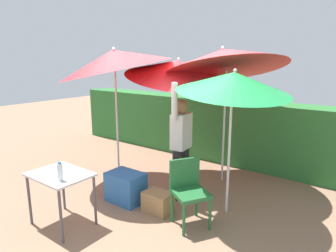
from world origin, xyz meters
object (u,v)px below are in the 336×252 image
Objects in this scene: umbrella_rainbow at (224,60)px; umbrella_navy at (114,60)px; umbrella_orange at (233,82)px; umbrella_yellow at (177,69)px; folding_table at (60,180)px; person_vendor at (181,141)px; bottle_water at (60,172)px; cooler_box at (126,187)px; chair_plastic at (189,188)px; crate_cardboard at (158,202)px.

umbrella_rainbow reaches higher than umbrella_navy.
umbrella_orange is 0.89× the size of umbrella_yellow.
folding_table is at bearing -111.03° from umbrella_rainbow.
umbrella_orange is 1.15× the size of person_vendor.
person_vendor is 7.83× the size of bottle_water.
umbrella_rainbow is 1.21m from umbrella_orange.
umbrella_orange is at bearing -0.87° from person_vendor.
umbrella_yellow is 0.93× the size of umbrella_navy.
person_vendor is 3.29× the size of cooler_box.
person_vendor is at bearing 64.55° from folding_table.
umbrella_yellow is 2.75× the size of chair_plastic.
umbrella_navy is 6.37× the size of crate_cardboard.
bottle_water is (0.21, -0.13, 0.20)m from folding_table.
umbrella_yellow reaches higher than crate_cardboard.
umbrella_navy is at bearing -134.61° from umbrella_yellow.
cooler_box is at bearing -116.21° from umbrella_rainbow.
umbrella_orange is 2.71× the size of folding_table.
umbrella_navy is at bearing -175.02° from umbrella_orange.
umbrella_navy is 3.29× the size of folding_table.
crate_cardboard is (1.28, -0.44, -2.04)m from umbrella_navy.
umbrella_rainbow is 11.44× the size of bottle_water.
folding_table is at bearing -73.00° from umbrella_navy.
umbrella_yellow is at bearing 130.72° from person_vendor.
umbrella_yellow reaches higher than chair_plastic.
bottle_water is at bearing -128.71° from umbrella_orange.
chair_plastic is (1.04, -1.19, -1.52)m from umbrella_yellow.
chair_plastic reaches higher than crate_cardboard.
umbrella_rainbow is 1.46× the size of person_vendor.
umbrella_navy reaches higher than umbrella_yellow.
folding_table is (-1.35, -1.05, 0.14)m from chair_plastic.
chair_plastic is at bearing -48.93° from umbrella_yellow.
crate_cardboard is (0.62, 0.04, -0.08)m from cooler_box.
umbrella_orange is at bearing 45.23° from folding_table.
crate_cardboard is (-0.52, -0.01, -0.36)m from chair_plastic.
umbrella_orange is 0.82× the size of umbrella_navy.
umbrella_yellow is at bearing 156.48° from umbrella_orange.
umbrella_navy is 10.98× the size of bottle_water.
umbrella_rainbow reaches higher than chair_plastic.
folding_table is at bearing -97.74° from umbrella_yellow.
chair_plastic is 3.71× the size of bottle_water.
crate_cardboard is (0.52, -1.21, -1.88)m from umbrella_yellow.
folding_table is 3.33× the size of bottle_water.
bottle_water reaches higher than cooler_box.
chair_plastic is 1.67m from bottle_water.
person_vendor is 1.87m from folding_table.
umbrella_navy is 2.96× the size of chair_plastic.
chair_plastic is (0.33, -1.60, -1.69)m from umbrella_rainbow.
person_vendor is 2.35× the size of folding_table.
umbrella_rainbow reaches higher than crate_cardboard.
umbrella_yellow is 5.91× the size of crate_cardboard.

